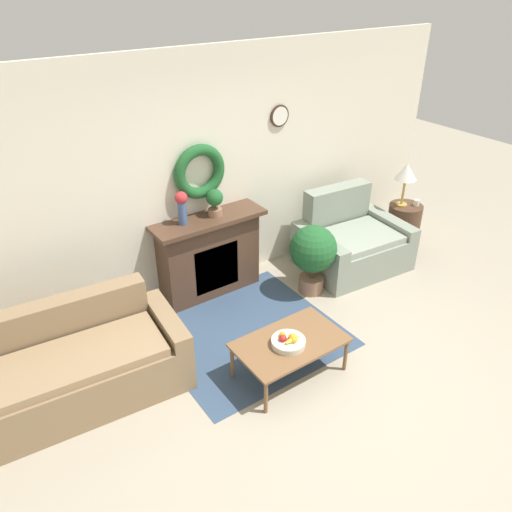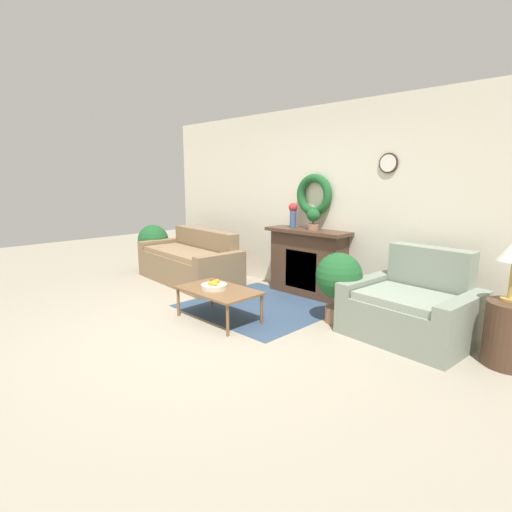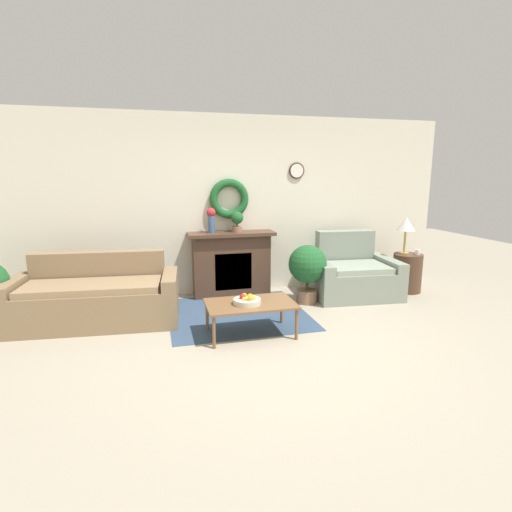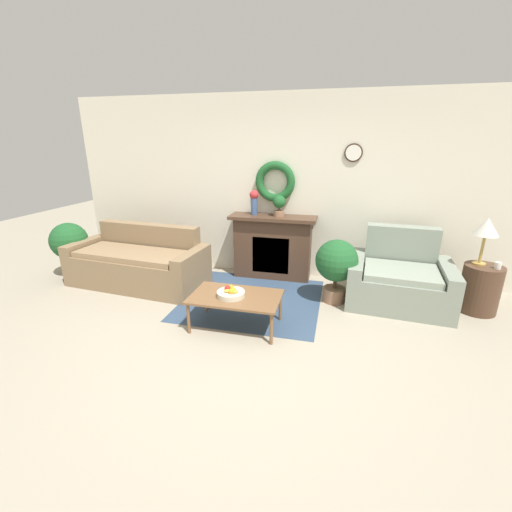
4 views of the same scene
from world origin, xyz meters
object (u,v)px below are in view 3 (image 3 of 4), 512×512
Objects in this scene: coffee_table at (250,306)px; vase_on_mantel_left at (211,218)px; fireplace at (231,263)px; fruit_bowl at (247,300)px; couch_left at (96,298)px; side_table_by_loveseat at (407,273)px; loveseat_right at (352,275)px; mug at (417,252)px; potted_plant_floor_by_loveseat at (308,267)px; potted_plant_on_mantel at (237,220)px; table_lamp at (406,225)px.

vase_on_mantel_left reaches higher than coffee_table.
fireplace is 1.29× the size of coffee_table.
fireplace is 4.15× the size of fruit_bowl.
side_table_by_loveseat is (4.58, 0.22, -0.01)m from couch_left.
couch_left is at bearing 152.43° from fruit_bowl.
couch_left reaches higher than coffee_table.
loveseat_right is 2.26m from fruit_bowl.
coffee_table is 3.02m from side_table_by_loveseat.
vase_on_mantel_left is (-3.11, 0.61, 0.55)m from mug.
potted_plant_floor_by_loveseat reaches higher than side_table_by_loveseat.
mug is 0.22× the size of vase_on_mantel_left.
side_table_by_loveseat is 0.36m from mug.
fireplace is 2.16× the size of side_table_by_loveseat.
vase_on_mantel_left is at bearing 177.03° from potted_plant_on_mantel.
loveseat_right is at bearing 177.07° from side_table_by_loveseat.
vase_on_mantel_left is (-2.08, 0.48, 0.87)m from loveseat_right.
loveseat_right is 1.32× the size of coffee_table.
table_lamp is (4.53, 0.27, 0.74)m from couch_left.
coffee_table is (-0.10, -1.62, -0.14)m from fireplace.
potted_plant_on_mantel is (0.39, -0.02, -0.04)m from vase_on_mantel_left.
potted_plant_on_mantel is at bearing 81.87° from fruit_bowl.
coffee_table is 2.74× the size of vase_on_mantel_left.
side_table_by_loveseat is at bearing 7.73° from couch_left.
mug is at bearing -38.16° from table_lamp.
table_lamp is at bearing -10.23° from fireplace.
loveseat_right is 3.63× the size of vase_on_mantel_left.
couch_left is 1.95m from fruit_bowl.
potted_plant_on_mantel is (-2.63, 0.51, 0.85)m from side_table_by_loveseat.
table_lamp is 1.57× the size of vase_on_mantel_left.
side_table_by_loveseat is (2.72, -0.53, -0.19)m from fireplace.
couch_left is 2.04× the size of coffee_table.
mug is at bearing -12.18° from potted_plant_on_mantel.
vase_on_mantel_left is (-0.20, 1.62, 0.84)m from coffee_table.
potted_plant_on_mantel is at bearing 169.71° from table_lamp.
mug is (4.68, 0.15, 0.33)m from couch_left.
vase_on_mantel_left reaches higher than table_lamp.
coffee_table is at bearing -160.80° from mug.
couch_left is at bearing 153.85° from coffee_table.
couch_left is 2.44× the size of potted_plant_floor_by_loveseat.
potted_plant_floor_by_loveseat is (1.11, 0.98, 0.10)m from fruit_bowl.
loveseat_right is at bearing -13.08° from vase_on_mantel_left.
couch_left is 1.95m from vase_on_mantel_left.
coffee_table is 1.68× the size of side_table_by_loveseat.
couch_left is (-1.86, -0.75, -0.18)m from fireplace.
potted_plant_floor_by_loveseat is at bearing -175.18° from side_table_by_loveseat.
potted_plant_floor_by_loveseat is at bearing 41.48° from coffee_table.
coffee_table is 0.09m from fruit_bowl.
fruit_bowl is (-0.14, -1.65, -0.07)m from fireplace.
fruit_bowl is at bearing -158.55° from side_table_by_loveseat.
table_lamp is at bearing 22.61° from fruit_bowl.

